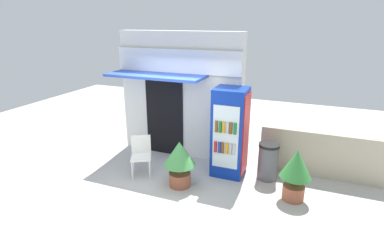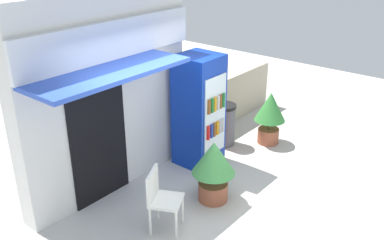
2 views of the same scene
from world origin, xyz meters
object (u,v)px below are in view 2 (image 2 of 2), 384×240
object	(u,v)px
potted_plant_near_shop	(214,165)
drink_cooler	(199,111)
potted_plant_curbside	(270,113)
trash_bin	(224,124)
plastic_chair	(160,196)

from	to	relation	value
potted_plant_near_shop	drink_cooler	bearing A→B (deg)	48.64
potted_plant_curbside	trash_bin	size ratio (longest dim) A/B	1.27
drink_cooler	potted_plant_curbside	distance (m)	1.57
plastic_chair	potted_plant_curbside	distance (m)	3.22
potted_plant_curbside	drink_cooler	bearing A→B (deg)	158.16
drink_cooler	plastic_chair	world-z (taller)	drink_cooler
drink_cooler	trash_bin	size ratio (longest dim) A/B	2.40
potted_plant_near_shop	trash_bin	size ratio (longest dim) A/B	1.21
potted_plant_curbside	potted_plant_near_shop	bearing A→B (deg)	-171.45
drink_cooler	potted_plant_near_shop	world-z (taller)	drink_cooler
potted_plant_near_shop	trash_bin	world-z (taller)	potted_plant_near_shop
trash_bin	plastic_chair	bearing A→B (deg)	-162.59
potted_plant_near_shop	trash_bin	xyz separation A→B (m)	(1.64, 0.97, -0.19)
plastic_chair	potted_plant_near_shop	distance (m)	1.01
trash_bin	potted_plant_curbside	bearing A→B (deg)	-47.34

